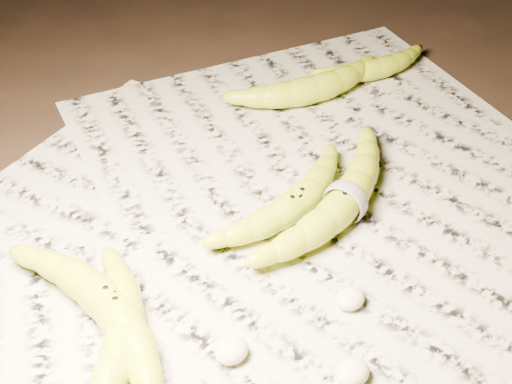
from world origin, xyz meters
TOP-DOWN VIEW (x-y plane):
  - ground at (0.00, 0.00)m, footprint 3.00×3.00m
  - newspaper_patch at (-0.00, 0.01)m, footprint 0.90×0.70m
  - banana_left_a at (-0.19, 0.00)m, footprint 0.07×0.23m
  - banana_left_b at (-0.20, -0.04)m, footprint 0.16×0.19m
  - banana_center at (0.05, 0.01)m, footprint 0.20×0.09m
  - banana_taped at (0.09, -0.03)m, footprint 0.25×0.14m
  - banana_upper_a at (0.23, 0.18)m, footprint 0.21×0.11m
  - banana_upper_b at (0.34, 0.17)m, footprint 0.16×0.09m
  - measuring_tape at (0.09, -0.03)m, footprint 0.02×0.05m
  - flesh_chunk_a at (-0.13, -0.11)m, footprint 0.03×0.03m
  - flesh_chunk_b at (-0.06, -0.19)m, footprint 0.03×0.03m
  - flesh_chunk_c at (0.00, -0.13)m, footprint 0.03×0.03m

SIDE VIEW (x-z plane):
  - ground at x=0.00m, z-range 0.00..0.00m
  - newspaper_patch at x=0.00m, z-range 0.00..0.01m
  - flesh_chunk_c at x=0.00m, z-range 0.01..0.03m
  - flesh_chunk_b at x=-0.06m, z-range 0.01..0.03m
  - flesh_chunk_a at x=-0.13m, z-range 0.01..0.03m
  - banana_upper_b at x=0.34m, z-range 0.01..0.04m
  - banana_center at x=0.05m, z-range 0.01..0.04m
  - banana_left_b at x=-0.20m, z-range 0.01..0.05m
  - banana_upper_a at x=0.23m, z-range 0.01..0.05m
  - banana_left_a at x=-0.19m, z-range 0.01..0.05m
  - banana_taped at x=0.09m, z-range 0.01..0.05m
  - measuring_tape at x=0.09m, z-range 0.00..0.05m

